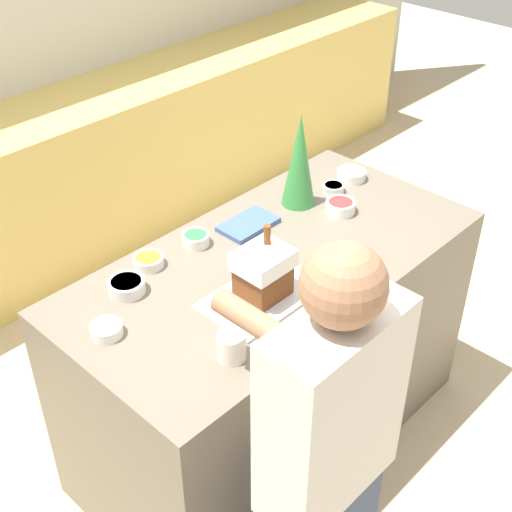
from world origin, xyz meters
The scene contains 16 objects.
ground_plane centered at (0.00, 0.00, 0.00)m, with size 12.00×12.00×0.00m, color #C6B28E.
back_cabinet_block centered at (0.00, 1.80, 0.47)m, with size 6.00×0.60×0.93m.
kitchen_island centered at (0.00, 0.00, 0.48)m, with size 1.66×0.82×0.95m.
baking_tray centered at (-0.19, -0.13, 0.96)m, with size 0.43×0.27×0.01m.
gingerbread_house centered at (-0.19, -0.12, 1.06)m, with size 0.18×0.16×0.25m.
decorative_tree centered at (0.36, 0.20, 1.15)m, with size 0.14×0.14×0.40m.
candy_bowl_near_tray_left centered at (0.43, 0.02, 0.98)m, with size 0.12×0.12×0.05m.
candy_bowl_far_left centered at (-0.68, 0.10, 0.98)m, with size 0.11×0.11×0.04m.
candy_bowl_far_right centered at (-0.50, 0.23, 0.98)m, with size 0.13×0.13×0.05m.
candy_bowl_near_tray_right centered at (0.53, 0.15, 0.97)m, with size 0.09×0.09×0.04m.
candy_bowl_front_corner centered at (-0.14, 0.28, 0.98)m, with size 0.10×0.10×0.05m.
candy_bowl_beside_tree centered at (0.68, 0.16, 0.98)m, with size 0.13×0.13×0.04m.
candy_bowl_center_rear centered at (-0.35, 0.30, 0.98)m, with size 0.11×0.11×0.04m.
cookbook centered at (0.09, 0.22, 0.96)m, with size 0.23×0.14×0.02m.
mug centered at (-0.48, -0.26, 1.00)m, with size 0.09×0.09×0.09m.
person centered at (-0.53, -0.69, 0.83)m, with size 0.42×0.53×1.60m.
Camera 1 is at (-1.60, -1.44, 2.50)m, focal length 50.00 mm.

